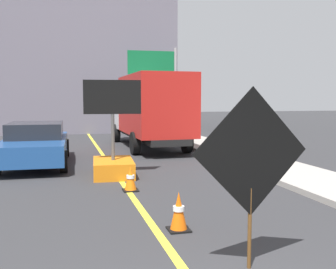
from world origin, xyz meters
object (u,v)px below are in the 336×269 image
Objects in this scene: arrow_board_trailer at (113,159)px; roadwork_sign at (251,155)px; box_truck at (149,109)px; pickup_car at (36,144)px; highway_guide_sign at (162,76)px; traffic_cone_mid_lane at (130,179)px; traffic_cone_near_sign at (179,212)px.

roadwork_sign is at bearing -81.90° from arrow_board_trailer.
pickup_car is (-4.59, -3.47, -1.04)m from box_truck.
arrow_board_trailer is 6.61m from box_truck.
highway_guide_sign is 13.38m from traffic_cone_mid_lane.
roadwork_sign is 17.46m from highway_guide_sign.
traffic_cone_mid_lane is at bearing -105.18° from box_truck.
roadwork_sign is 9.78m from pickup_car.
arrow_board_trailer reaches higher than pickup_car.
box_truck is at bearing 83.69° from roadwork_sign.
traffic_cone_near_sign is at bearing 105.94° from roadwork_sign.
highway_guide_sign is at bearing 77.09° from traffic_cone_near_sign.
arrow_board_trailer is at bearing 94.86° from traffic_cone_mid_lane.
traffic_cone_near_sign is at bearing -84.17° from traffic_cone_mid_lane.
highway_guide_sign is at bearing 51.49° from pickup_car.
roadwork_sign is at bearing -96.31° from box_truck.
arrow_board_trailer is at bearing -111.02° from highway_guide_sign.
traffic_cone_near_sign is (-0.47, 1.64, -1.15)m from roadwork_sign.
traffic_cone_near_sign is (2.72, -7.57, -0.38)m from pickup_car.
roadwork_sign is 0.47× the size of highway_guide_sign.
roadwork_sign is 12.77m from box_truck.
pickup_car reaches higher than traffic_cone_near_sign.
traffic_cone_mid_lane is at bearing -85.14° from arrow_board_trailer.
arrow_board_trailer is 4.14× the size of traffic_cone_near_sign.
traffic_cone_mid_lane is (0.17, -1.98, -0.19)m from arrow_board_trailer.
traffic_cone_near_sign reaches higher than traffic_cone_mid_lane.
highway_guide_sign reaches higher than roadwork_sign.
arrow_board_trailer is at bearing -111.21° from box_truck.
traffic_cone_mid_lane is (2.41, -4.56, -0.41)m from pickup_car.
traffic_cone_mid_lane is (-0.78, 4.65, -1.18)m from roadwork_sign.
box_truck reaches higher than traffic_cone_near_sign.
traffic_cone_near_sign is (-3.54, -15.44, -3.10)m from highway_guide_sign.
pickup_car reaches higher than traffic_cone_mid_lane.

